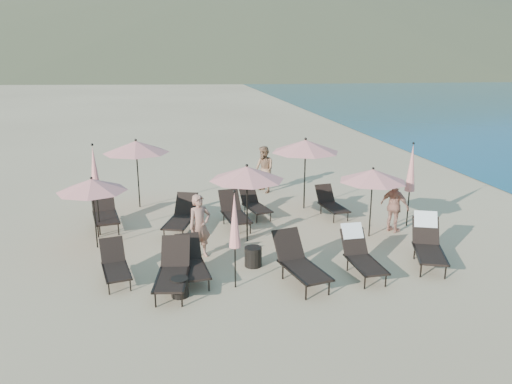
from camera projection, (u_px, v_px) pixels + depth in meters
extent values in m
plane|color=#D6BA8C|center=(283.00, 275.00, 11.90)|extent=(800.00, 800.00, 0.00)
cone|color=brown|center=(268.00, 13.00, 298.93)|extent=(690.00, 690.00, 55.00)
cone|color=brown|center=(440.00, 36.00, 352.30)|extent=(280.00, 280.00, 32.00)
cube|color=beige|center=(11.00, 9.00, 225.93)|extent=(22.00, 18.00, 48.00)
cube|color=beige|center=(90.00, 28.00, 293.09)|extent=(18.00, 16.00, 38.00)
cube|color=black|center=(117.00, 272.00, 11.35)|extent=(0.76, 1.16, 0.04)
cube|color=black|center=(112.00, 250.00, 11.92)|extent=(0.62, 0.51, 0.55)
cylinder|color=black|center=(109.00, 288.00, 10.91)|extent=(0.03, 0.03, 0.30)
cylinder|color=black|center=(105.00, 272.00, 11.73)|extent=(0.03, 0.03, 0.30)
cylinder|color=black|center=(130.00, 285.00, 11.08)|extent=(0.03, 0.03, 0.30)
cylinder|color=black|center=(125.00, 269.00, 11.89)|extent=(0.03, 0.03, 0.30)
cube|color=black|center=(104.00, 273.00, 11.29)|extent=(0.28, 1.18, 0.04)
cube|color=black|center=(128.00, 269.00, 11.48)|extent=(0.28, 1.18, 0.04)
cube|color=black|center=(171.00, 280.00, 10.83)|extent=(0.83, 1.35, 0.05)
cube|color=black|center=(176.00, 251.00, 11.57)|extent=(0.72, 0.57, 0.65)
cylinder|color=black|center=(155.00, 299.00, 10.36)|extent=(0.04, 0.04, 0.36)
cylinder|color=black|center=(163.00, 277.00, 11.41)|extent=(0.04, 0.04, 0.36)
cylinder|color=black|center=(182.00, 299.00, 10.38)|extent=(0.04, 0.04, 0.36)
cylinder|color=black|center=(187.00, 276.00, 11.43)|extent=(0.04, 0.04, 0.36)
cube|color=black|center=(157.00, 278.00, 10.87)|extent=(0.24, 1.42, 0.04)
cube|color=black|center=(186.00, 278.00, 10.89)|extent=(0.24, 1.42, 0.04)
cube|color=black|center=(194.00, 270.00, 11.39)|extent=(0.72, 1.20, 0.05)
cube|color=black|center=(188.00, 247.00, 12.02)|extent=(0.63, 0.50, 0.59)
cylinder|color=black|center=(187.00, 287.00, 10.93)|extent=(0.03, 0.03, 0.32)
cylinder|color=black|center=(180.00, 269.00, 11.83)|extent=(0.03, 0.03, 0.32)
cylinder|color=black|center=(209.00, 284.00, 11.07)|extent=(0.03, 0.03, 0.32)
cylinder|color=black|center=(201.00, 267.00, 11.97)|extent=(0.03, 0.03, 0.32)
cube|color=black|center=(181.00, 270.00, 11.36)|extent=(0.19, 1.27, 0.04)
cube|color=black|center=(206.00, 267.00, 11.51)|extent=(0.19, 1.27, 0.04)
cube|color=black|center=(306.00, 271.00, 11.20)|extent=(0.96, 1.44, 0.05)
cube|color=black|center=(288.00, 244.00, 11.90)|extent=(0.78, 0.64, 0.68)
cylinder|color=black|center=(306.00, 292.00, 10.66)|extent=(0.04, 0.04, 0.37)
cylinder|color=black|center=(283.00, 271.00, 11.66)|extent=(0.04, 0.04, 0.37)
cylinder|color=black|center=(329.00, 287.00, 10.88)|extent=(0.04, 0.04, 0.37)
cylinder|color=black|center=(304.00, 267.00, 11.88)|extent=(0.04, 0.04, 0.37)
cube|color=black|center=(292.00, 272.00, 11.13)|extent=(0.38, 1.45, 0.04)
cube|color=black|center=(317.00, 268.00, 11.37)|extent=(0.38, 1.45, 0.04)
cube|color=black|center=(367.00, 265.00, 11.63)|extent=(0.65, 1.19, 0.05)
cube|color=black|center=(354.00, 242.00, 12.29)|extent=(0.62, 0.47, 0.60)
cylinder|color=black|center=(365.00, 282.00, 11.17)|extent=(0.04, 0.04, 0.33)
cylinder|color=black|center=(348.00, 264.00, 12.11)|extent=(0.04, 0.04, 0.33)
cylinder|color=black|center=(386.00, 280.00, 11.27)|extent=(0.04, 0.04, 0.33)
cylinder|color=black|center=(367.00, 262.00, 12.22)|extent=(0.04, 0.04, 0.33)
cube|color=black|center=(354.00, 265.00, 11.61)|extent=(0.09, 1.32, 0.04)
cube|color=black|center=(377.00, 263.00, 11.73)|extent=(0.09, 1.32, 0.04)
cube|color=white|center=(352.00, 231.00, 12.36)|extent=(0.54, 0.30, 0.36)
cube|color=black|center=(430.00, 255.00, 12.16)|extent=(1.05, 1.43, 0.05)
cube|color=black|center=(426.00, 230.00, 12.89)|extent=(0.79, 0.68, 0.66)
cylinder|color=black|center=(421.00, 270.00, 11.75)|extent=(0.04, 0.04, 0.36)
cylinder|color=black|center=(414.00, 252.00, 12.79)|extent=(0.04, 0.04, 0.36)
cylinder|color=black|center=(446.00, 272.00, 11.66)|extent=(0.04, 0.04, 0.36)
cylinder|color=black|center=(437.00, 254.00, 12.70)|extent=(0.04, 0.04, 0.36)
cube|color=black|center=(416.00, 253.00, 12.26)|extent=(0.52, 1.37, 0.04)
cube|color=black|center=(443.00, 254.00, 12.15)|extent=(0.52, 1.37, 0.04)
cube|color=white|center=(426.00, 219.00, 12.97)|extent=(0.64, 0.48, 0.40)
cube|color=black|center=(106.00, 218.00, 14.82)|extent=(0.91, 1.41, 0.05)
cube|color=black|center=(103.00, 200.00, 15.52)|extent=(0.76, 0.61, 0.67)
cylinder|color=black|center=(98.00, 231.00, 14.28)|extent=(0.04, 0.04, 0.37)
cylinder|color=black|center=(95.00, 220.00, 15.29)|extent=(0.04, 0.04, 0.37)
cylinder|color=black|center=(118.00, 229.00, 14.48)|extent=(0.04, 0.04, 0.37)
cylinder|color=black|center=(114.00, 217.00, 15.49)|extent=(0.04, 0.04, 0.37)
cube|color=black|center=(94.00, 218.00, 14.75)|extent=(0.32, 1.45, 0.04)
cube|color=black|center=(117.00, 216.00, 14.97)|extent=(0.32, 1.45, 0.04)
cube|color=black|center=(179.00, 223.00, 14.44)|extent=(1.01, 1.40, 0.05)
cube|color=black|center=(186.00, 204.00, 15.17)|extent=(0.77, 0.66, 0.65)
cylinder|color=black|center=(164.00, 235.00, 14.03)|extent=(0.04, 0.04, 0.36)
cylinder|color=black|center=(175.00, 222.00, 15.06)|extent=(0.04, 0.04, 0.36)
cylinder|color=black|center=(183.00, 236.00, 13.96)|extent=(0.04, 0.04, 0.36)
cylinder|color=black|center=(193.00, 223.00, 14.99)|extent=(0.04, 0.04, 0.36)
cube|color=black|center=(169.00, 221.00, 14.53)|extent=(0.48, 1.36, 0.04)
cube|color=black|center=(190.00, 222.00, 14.45)|extent=(0.48, 1.36, 0.04)
cube|color=black|center=(237.00, 218.00, 14.92)|extent=(0.79, 1.30, 0.05)
cube|color=black|center=(230.00, 200.00, 15.60)|extent=(0.69, 0.54, 0.64)
cylinder|color=black|center=(233.00, 230.00, 14.42)|extent=(0.04, 0.04, 0.35)
cylinder|color=black|center=(224.00, 219.00, 15.39)|extent=(0.04, 0.04, 0.35)
cylinder|color=black|center=(250.00, 228.00, 14.57)|extent=(0.04, 0.04, 0.35)
cylinder|color=black|center=(240.00, 217.00, 15.54)|extent=(0.04, 0.04, 0.35)
cube|color=black|center=(226.00, 218.00, 14.87)|extent=(0.22, 1.38, 0.04)
cube|color=black|center=(246.00, 216.00, 15.05)|extent=(0.22, 1.38, 0.04)
cube|color=black|center=(258.00, 209.00, 15.92)|extent=(0.82, 1.20, 0.05)
cube|color=black|center=(248.00, 195.00, 16.50)|extent=(0.65, 0.54, 0.56)
cylinder|color=black|center=(257.00, 219.00, 15.47)|extent=(0.03, 0.03, 0.31)
cylinder|color=black|center=(245.00, 210.00, 16.30)|extent=(0.03, 0.03, 0.31)
cylinder|color=black|center=(271.00, 217.00, 15.66)|extent=(0.03, 0.03, 0.31)
cylinder|color=black|center=(258.00, 208.00, 16.49)|extent=(0.03, 0.03, 0.31)
cube|color=black|center=(249.00, 209.00, 15.85)|extent=(0.34, 1.20, 0.04)
cube|color=black|center=(265.00, 207.00, 16.07)|extent=(0.34, 1.20, 0.04)
cube|color=black|center=(334.00, 208.00, 15.96)|extent=(0.72, 1.18, 0.05)
cube|color=black|center=(325.00, 194.00, 16.58)|extent=(0.63, 0.49, 0.58)
cylinder|color=black|center=(334.00, 218.00, 15.51)|extent=(0.03, 0.03, 0.32)
cylinder|color=black|center=(321.00, 209.00, 16.39)|extent=(0.03, 0.03, 0.32)
cylinder|color=black|center=(348.00, 217.00, 15.65)|extent=(0.03, 0.03, 0.32)
cylinder|color=black|center=(334.00, 208.00, 16.53)|extent=(0.03, 0.03, 0.32)
cube|color=black|center=(326.00, 208.00, 15.92)|extent=(0.20, 1.25, 0.04)
cube|color=black|center=(342.00, 206.00, 16.08)|extent=(0.20, 1.25, 0.04)
cylinder|color=black|center=(95.00, 215.00, 13.35)|extent=(0.04, 0.04, 1.85)
cone|color=#E88683|center=(92.00, 185.00, 13.12)|extent=(1.85, 1.85, 0.33)
sphere|color=black|center=(91.00, 178.00, 13.07)|extent=(0.07, 0.07, 0.07)
cylinder|color=black|center=(247.00, 206.00, 13.78)|extent=(0.04, 0.04, 2.07)
cone|color=#E88683|center=(247.00, 173.00, 13.53)|extent=(2.07, 2.07, 0.37)
sphere|color=black|center=(247.00, 165.00, 13.47)|extent=(0.08, 0.08, 0.08)
cylinder|color=black|center=(371.00, 205.00, 14.16)|extent=(0.04, 0.04, 1.91)
cone|color=#E88683|center=(373.00, 175.00, 13.93)|extent=(1.91, 1.91, 0.35)
sphere|color=black|center=(373.00, 168.00, 13.88)|extent=(0.07, 0.07, 0.07)
cylinder|color=black|center=(138.00, 176.00, 16.86)|extent=(0.05, 0.05, 2.20)
cone|color=#E88683|center=(136.00, 147.00, 16.59)|extent=(2.20, 2.20, 0.40)
sphere|color=black|center=(136.00, 140.00, 16.53)|extent=(0.08, 0.08, 0.08)
cylinder|color=black|center=(305.00, 176.00, 16.70)|extent=(0.05, 0.05, 2.26)
cone|color=#E88683|center=(305.00, 146.00, 16.42)|extent=(2.26, 2.26, 0.41)
sphere|color=black|center=(306.00, 139.00, 16.36)|extent=(0.09, 0.09, 0.09)
cylinder|color=black|center=(235.00, 267.00, 11.17)|extent=(0.04, 0.04, 0.98)
cone|color=#E88683|center=(235.00, 220.00, 10.86)|extent=(0.27, 0.27, 1.25)
sphere|color=black|center=(234.00, 191.00, 10.69)|extent=(0.06, 0.06, 0.06)
cylinder|color=black|center=(408.00, 208.00, 15.15)|extent=(0.04, 0.04, 1.11)
cone|color=#E88683|center=(411.00, 168.00, 14.81)|extent=(0.30, 0.30, 1.42)
sphere|color=black|center=(413.00, 143.00, 14.61)|extent=(0.07, 0.07, 0.07)
cylinder|color=black|center=(99.00, 216.00, 14.37)|extent=(0.04, 0.04, 1.16)
cone|color=#E88683|center=(95.00, 172.00, 14.01)|extent=(0.32, 0.32, 1.48)
sphere|color=black|center=(92.00, 145.00, 13.80)|extent=(0.07, 0.07, 0.07)
cylinder|color=black|center=(180.00, 287.00, 10.82)|extent=(0.38, 0.38, 0.43)
cylinder|color=black|center=(253.00, 257.00, 12.36)|extent=(0.43, 0.43, 0.49)
imported|color=#A06B57|center=(200.00, 226.00, 12.75)|extent=(0.72, 0.61, 1.68)
imported|color=#996D4F|center=(264.00, 170.00, 18.75)|extent=(0.92, 1.03, 1.76)
imported|color=tan|center=(395.00, 206.00, 14.59)|extent=(0.83, 0.98, 1.57)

